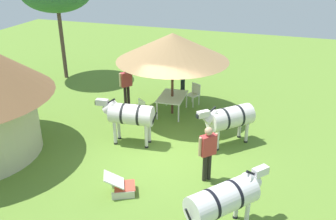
{
  "coord_description": "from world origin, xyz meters",
  "views": [
    {
      "loc": [
        -9.72,
        -3.27,
        6.16
      ],
      "look_at": [
        0.99,
        0.23,
        1.0
      ],
      "focal_mm": 39.01,
      "sensor_mm": 36.0,
      "label": 1
    }
  ],
  "objects_px": {
    "patio_chair_near_lawn": "(194,93)",
    "zebra_toward_hut": "(224,199)",
    "striped_lounge_chair": "(121,185)",
    "guest_beside_umbrella": "(126,82)",
    "guest_behind_table": "(183,75)",
    "zebra_by_umbrella": "(130,115)",
    "patio_dining_table": "(172,98)",
    "shade_umbrella": "(173,47)",
    "patio_chair_near_hut": "(144,109)",
    "standing_watcher": "(208,149)",
    "zebra_nearest_camera": "(229,118)"
  },
  "relations": [
    {
      "from": "standing_watcher",
      "to": "zebra_nearest_camera",
      "type": "relative_size",
      "value": 0.96
    },
    {
      "from": "patio_dining_table",
      "to": "shade_umbrella",
      "type": "bearing_deg",
      "value": -90.0
    },
    {
      "from": "patio_chair_near_hut",
      "to": "guest_beside_umbrella",
      "type": "bearing_deg",
      "value": 173.44
    },
    {
      "from": "patio_dining_table",
      "to": "striped_lounge_chair",
      "type": "bearing_deg",
      "value": -177.69
    },
    {
      "from": "patio_dining_table",
      "to": "guest_beside_umbrella",
      "type": "bearing_deg",
      "value": 83.83
    },
    {
      "from": "shade_umbrella",
      "to": "patio_dining_table",
      "type": "bearing_deg",
      "value": 90.0
    },
    {
      "from": "shade_umbrella",
      "to": "standing_watcher",
      "type": "distance_m",
      "value": 4.87
    },
    {
      "from": "striped_lounge_chair",
      "to": "zebra_toward_hut",
      "type": "relative_size",
      "value": 0.49
    },
    {
      "from": "patio_chair_near_lawn",
      "to": "zebra_by_umbrella",
      "type": "distance_m",
      "value": 4.03
    },
    {
      "from": "patio_dining_table",
      "to": "standing_watcher",
      "type": "height_order",
      "value": "standing_watcher"
    },
    {
      "from": "guest_beside_umbrella",
      "to": "zebra_by_umbrella",
      "type": "xyz_separation_m",
      "value": [
        -2.9,
        -1.43,
        0.05
      ]
    },
    {
      "from": "patio_chair_near_lawn",
      "to": "zebra_toward_hut",
      "type": "relative_size",
      "value": 0.46
    },
    {
      "from": "striped_lounge_chair",
      "to": "patio_chair_near_lawn",
      "type": "bearing_deg",
      "value": 150.65
    },
    {
      "from": "guest_beside_umbrella",
      "to": "zebra_toward_hut",
      "type": "bearing_deg",
      "value": -102.08
    },
    {
      "from": "shade_umbrella",
      "to": "patio_chair_near_lawn",
      "type": "distance_m",
      "value": 2.52
    },
    {
      "from": "striped_lounge_chair",
      "to": "zebra_toward_hut",
      "type": "xyz_separation_m",
      "value": [
        -0.59,
        -2.85,
        0.69
      ]
    },
    {
      "from": "guest_behind_table",
      "to": "striped_lounge_chair",
      "type": "bearing_deg",
      "value": 13.35
    },
    {
      "from": "patio_chair_near_hut",
      "to": "zebra_nearest_camera",
      "type": "xyz_separation_m",
      "value": [
        -0.72,
        -3.26,
        0.44
      ]
    },
    {
      "from": "guest_beside_umbrella",
      "to": "guest_behind_table",
      "type": "relative_size",
      "value": 0.99
    },
    {
      "from": "striped_lounge_chair",
      "to": "zebra_nearest_camera",
      "type": "bearing_deg",
      "value": 121.53
    },
    {
      "from": "standing_watcher",
      "to": "zebra_toward_hut",
      "type": "distance_m",
      "value": 2.07
    },
    {
      "from": "zebra_nearest_camera",
      "to": "patio_dining_table",
      "type": "bearing_deg",
      "value": 10.8
    },
    {
      "from": "shade_umbrella",
      "to": "patio_chair_near_hut",
      "type": "bearing_deg",
      "value": 142.34
    },
    {
      "from": "guest_beside_umbrella",
      "to": "guest_behind_table",
      "type": "distance_m",
      "value": 2.52
    },
    {
      "from": "patio_dining_table",
      "to": "zebra_nearest_camera",
      "type": "xyz_separation_m",
      "value": [
        -1.73,
        -2.49,
        0.29
      ]
    },
    {
      "from": "patio_dining_table",
      "to": "standing_watcher",
      "type": "bearing_deg",
      "value": -150.18
    },
    {
      "from": "patio_chair_near_lawn",
      "to": "standing_watcher",
      "type": "height_order",
      "value": "standing_watcher"
    },
    {
      "from": "patio_chair_near_hut",
      "to": "patio_chair_near_lawn",
      "type": "bearing_deg",
      "value": 94.85
    },
    {
      "from": "patio_chair_near_lawn",
      "to": "guest_beside_umbrella",
      "type": "distance_m",
      "value": 2.84
    },
    {
      "from": "shade_umbrella",
      "to": "zebra_toward_hut",
      "type": "bearing_deg",
      "value": -152.44
    },
    {
      "from": "patio_chair_near_hut",
      "to": "zebra_by_umbrella",
      "type": "bearing_deg",
      "value": -46.66
    },
    {
      "from": "zebra_by_umbrella",
      "to": "striped_lounge_chair",
      "type": "bearing_deg",
      "value": -167.75
    },
    {
      "from": "patio_dining_table",
      "to": "standing_watcher",
      "type": "distance_m",
      "value": 4.58
    },
    {
      "from": "striped_lounge_chair",
      "to": "zebra_by_umbrella",
      "type": "height_order",
      "value": "zebra_by_umbrella"
    },
    {
      "from": "patio_chair_near_lawn",
      "to": "patio_dining_table",
      "type": "bearing_deg",
      "value": 90.0
    },
    {
      "from": "patio_chair_near_hut",
      "to": "zebra_by_umbrella",
      "type": "xyz_separation_m",
      "value": [
        -1.67,
        -0.17,
        0.53
      ]
    },
    {
      "from": "patio_chair_near_lawn",
      "to": "striped_lounge_chair",
      "type": "height_order",
      "value": "patio_chair_near_lawn"
    },
    {
      "from": "shade_umbrella",
      "to": "standing_watcher",
      "type": "height_order",
      "value": "shade_umbrella"
    },
    {
      "from": "standing_watcher",
      "to": "zebra_by_umbrella",
      "type": "xyz_separation_m",
      "value": [
        1.28,
        2.89,
        0.04
      ]
    },
    {
      "from": "patio_dining_table",
      "to": "patio_chair_near_hut",
      "type": "distance_m",
      "value": 1.28
    },
    {
      "from": "shade_umbrella",
      "to": "guest_beside_umbrella",
      "type": "bearing_deg",
      "value": 83.83
    },
    {
      "from": "striped_lounge_chair",
      "to": "zebra_nearest_camera",
      "type": "distance_m",
      "value": 4.28
    },
    {
      "from": "zebra_by_umbrella",
      "to": "zebra_toward_hut",
      "type": "height_order",
      "value": "zebra_by_umbrella"
    },
    {
      "from": "shade_umbrella",
      "to": "patio_dining_table",
      "type": "distance_m",
      "value": 2.03
    },
    {
      "from": "patio_dining_table",
      "to": "zebra_by_umbrella",
      "type": "distance_m",
      "value": 2.78
    },
    {
      "from": "shade_umbrella",
      "to": "guest_beside_umbrella",
      "type": "relative_size",
      "value": 2.54
    },
    {
      "from": "standing_watcher",
      "to": "striped_lounge_chair",
      "type": "distance_m",
      "value": 2.56
    },
    {
      "from": "patio_dining_table",
      "to": "zebra_by_umbrella",
      "type": "height_order",
      "value": "zebra_by_umbrella"
    },
    {
      "from": "patio_chair_near_lawn",
      "to": "standing_watcher",
      "type": "bearing_deg",
      "value": 136.17
    },
    {
      "from": "patio_chair_near_hut",
      "to": "striped_lounge_chair",
      "type": "height_order",
      "value": "patio_chair_near_hut"
    }
  ]
}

